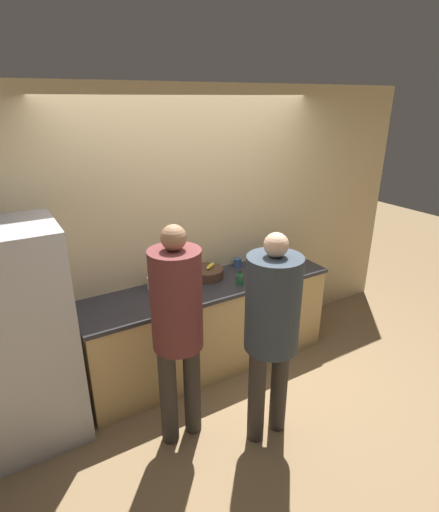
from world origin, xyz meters
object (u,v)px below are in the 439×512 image
at_px(person_left, 177,319).
at_px(cup_blue, 238,262).
at_px(bottle_green, 240,279).
at_px(bottle_clear, 165,284).
at_px(cup_red, 291,263).
at_px(fruit_bowl, 207,273).
at_px(refrigerator, 18,340).
at_px(person_center, 272,320).
at_px(utensil_crock, 153,282).

xyz_separation_m(person_left, cup_blue, (1.08, 0.88, -0.12)).
bearing_deg(person_left, bottle_green, 30.68).
bearing_deg(bottle_clear, cup_red, -5.30).
bearing_deg(fruit_bowl, refrigerator, -174.06).
relative_size(person_center, cup_red, 20.61).
bearing_deg(person_center, utensil_crock, 110.50).
bearing_deg(refrigerator, cup_blue, 7.13).
relative_size(bottle_green, cup_red, 1.73).
bearing_deg(refrigerator, person_center, -31.00).
height_order(person_left, bottle_green, person_left).
relative_size(refrigerator, fruit_bowl, 5.53).
height_order(bottle_green, cup_red, bottle_green).
bearing_deg(person_center, refrigerator, 149.00).
distance_m(person_center, fruit_bowl, 1.12).
distance_m(person_center, bottle_clear, 1.12).
relative_size(fruit_bowl, cup_red, 3.80).
relative_size(utensil_crock, bottle_clear, 1.58).
height_order(refrigerator, bottle_green, refrigerator).
bearing_deg(refrigerator, bottle_clear, 5.11).
distance_m(cup_blue, cup_red, 0.54).
xyz_separation_m(utensil_crock, bottle_green, (0.71, -0.33, -0.01)).
height_order(person_center, bottle_clear, person_center).
height_order(person_left, utensil_crock, person_left).
bearing_deg(person_center, person_left, 151.26).
distance_m(refrigerator, bottle_green, 1.85).
bearing_deg(bottle_green, fruit_bowl, 122.80).
relative_size(refrigerator, utensil_crock, 5.64).
relative_size(bottle_clear, cup_blue, 2.28).
xyz_separation_m(refrigerator, bottle_clear, (1.20, 0.11, 0.10)).
xyz_separation_m(utensil_crock, cup_red, (1.40, -0.24, -0.03)).
distance_m(person_left, cup_red, 1.66).
xyz_separation_m(person_left, person_center, (0.58, -0.32, -0.02)).
bearing_deg(person_left, refrigerator, 147.70).
xyz_separation_m(bottle_clear, cup_blue, (0.86, 0.15, -0.03)).
xyz_separation_m(fruit_bowl, bottle_clear, (-0.46, -0.07, 0.03)).
relative_size(person_left, bottle_clear, 9.05).
height_order(utensil_crock, bottle_green, utensil_crock).
distance_m(fruit_bowl, cup_red, 0.89).
distance_m(person_left, cup_blue, 1.40).
bearing_deg(cup_red, utensil_crock, 170.38).
bearing_deg(person_left, cup_blue, 39.24).
distance_m(person_left, bottle_clear, 0.77).
xyz_separation_m(refrigerator, bottle_green, (1.85, -0.11, 0.08)).
relative_size(refrigerator, person_center, 1.02).
bearing_deg(bottle_green, cup_red, 7.93).
xyz_separation_m(person_center, cup_blue, (0.50, 1.20, -0.10)).
height_order(person_center, cup_red, person_center).
bearing_deg(fruit_bowl, person_center, -94.93).
bearing_deg(person_center, fruit_bowl, 85.07).
xyz_separation_m(bottle_green, bottle_clear, (-0.65, 0.22, 0.02)).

